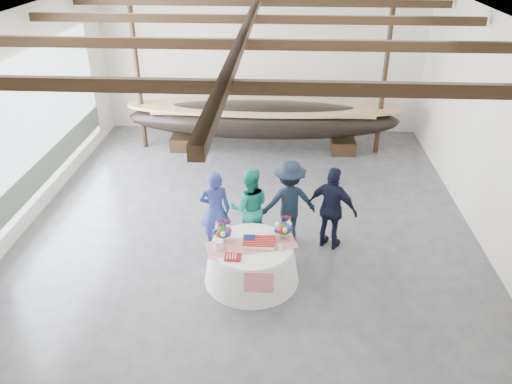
{
  "coord_description": "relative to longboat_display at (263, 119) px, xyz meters",
  "views": [
    {
      "loc": [
        0.73,
        -9.64,
        6.08
      ],
      "look_at": [
        0.19,
        -0.56,
        1.15
      ],
      "focal_mm": 35.0,
      "sensor_mm": 36.0,
      "label": 1
    }
  ],
  "objects": [
    {
      "name": "wall_front",
      "position": [
        -0.1,
        -10.31,
        1.29
      ],
      "size": [
        10.0,
        0.02,
        4.5
      ],
      "primitive_type": "cube",
      "color": "silver",
      "rests_on": "ground"
    },
    {
      "name": "wall_left",
      "position": [
        -5.1,
        -4.31,
        1.29
      ],
      "size": [
        0.02,
        12.0,
        4.5
      ],
      "primitive_type": "cube",
      "color": "silver",
      "rests_on": "ground"
    },
    {
      "name": "ceiling",
      "position": [
        -0.1,
        -4.31,
        3.54
      ],
      "size": [
        10.0,
        12.0,
        0.01
      ],
      "primitive_type": "cube",
      "color": "white",
      "rests_on": "wall_back"
    },
    {
      "name": "guest_man_left",
      "position": [
        0.77,
        -4.84,
        -0.03
      ],
      "size": [
        1.33,
        0.96,
        1.85
      ],
      "primitive_type": "imported",
      "rotation": [
        0.0,
        0.0,
        3.39
      ],
      "color": "black",
      "rests_on": "ground"
    },
    {
      "name": "open_bay",
      "position": [
        -5.05,
        -3.31,
        0.87
      ],
      "size": [
        0.03,
        7.0,
        3.2
      ],
      "color": "silver",
      "rests_on": "ground"
    },
    {
      "name": "guest_man_right",
      "position": [
        1.67,
        -5.06,
        -0.04
      ],
      "size": [
        1.16,
        0.89,
        1.83
      ],
      "primitive_type": "imported",
      "rotation": [
        0.0,
        0.0,
        2.66
      ],
      "color": "black",
      "rests_on": "ground"
    },
    {
      "name": "pavilion_structure",
      "position": [
        -0.1,
        -3.55,
        3.04
      ],
      "size": [
        9.8,
        11.76,
        4.5
      ],
      "color": "black",
      "rests_on": "ground"
    },
    {
      "name": "banquet_table",
      "position": [
        0.09,
        -6.26,
        -0.57
      ],
      "size": [
        1.81,
        1.81,
        0.78
      ],
      "color": "silver",
      "rests_on": "ground"
    },
    {
      "name": "longboat_display",
      "position": [
        0.0,
        0.0,
        0.0
      ],
      "size": [
        8.01,
        1.6,
        1.5
      ],
      "color": "black",
      "rests_on": "ground"
    },
    {
      "name": "guest_woman_teal",
      "position": [
        -0.03,
        -5.04,
        -0.08
      ],
      "size": [
        0.92,
        0.75,
        1.75
      ],
      "primitive_type": "imported",
      "rotation": [
        0.0,
        0.0,
        3.25
      ],
      "color": "#1A8A7A",
      "rests_on": "ground"
    },
    {
      "name": "wall_right",
      "position": [
        4.9,
        -4.31,
        1.29
      ],
      "size": [
        0.02,
        12.0,
        4.5
      ],
      "primitive_type": "cube",
      "color": "silver",
      "rests_on": "ground"
    },
    {
      "name": "tabletop_items",
      "position": [
        0.05,
        -6.13,
        -0.03
      ],
      "size": [
        1.76,
        1.03,
        0.4
      ],
      "color": "red",
      "rests_on": "banquet_table"
    },
    {
      "name": "floor",
      "position": [
        -0.1,
        -4.31,
        -0.96
      ],
      "size": [
        10.0,
        12.0,
        0.01
      ],
      "primitive_type": "cube",
      "color": "#3D3D42",
      "rests_on": "ground"
    },
    {
      "name": "guest_woman_blue",
      "position": [
        -0.73,
        -5.2,
        -0.08
      ],
      "size": [
        0.7,
        0.52,
        1.76
      ],
      "primitive_type": "imported",
      "rotation": [
        0.0,
        0.0,
        3.31
      ],
      "color": "navy",
      "rests_on": "ground"
    },
    {
      "name": "wall_back",
      "position": [
        -0.1,
        1.69,
        1.29
      ],
      "size": [
        10.0,
        0.02,
        4.5
      ],
      "primitive_type": "cube",
      "color": "silver",
      "rests_on": "ground"
    }
  ]
}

